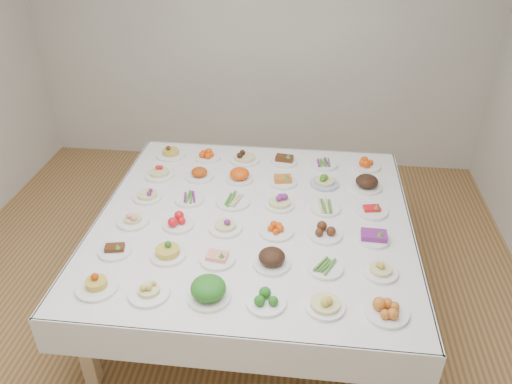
# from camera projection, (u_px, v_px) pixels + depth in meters

# --- Properties ---
(room_envelope) EXTENTS (5.02, 5.02, 2.81)m
(room_envelope) POSITION_uv_depth(u_px,v_px,m) (211.00, 84.00, 3.01)
(room_envelope) COLOR #A67445
(room_envelope) RESTS_ON ground
(display_table) EXTENTS (2.32, 2.32, 0.75)m
(display_table) POSITION_uv_depth(u_px,v_px,m) (254.00, 224.00, 3.74)
(display_table) COLOR white
(display_table) RESTS_ON ground
(dish_0) EXTENTS (0.26, 0.26, 0.14)m
(dish_0) POSITION_uv_depth(u_px,v_px,m) (96.00, 281.00, 3.02)
(dish_0) COLOR white
(dish_0) RESTS_ON display_table
(dish_1) EXTENTS (0.25, 0.25, 0.12)m
(dish_1) POSITION_uv_depth(u_px,v_px,m) (149.00, 288.00, 2.99)
(dish_1) COLOR white
(dish_1) RESTS_ON display_table
(dish_2) EXTENTS (0.28, 0.28, 0.17)m
(dish_2) POSITION_uv_depth(u_px,v_px,m) (208.00, 288.00, 2.94)
(dish_2) COLOR white
(dish_2) RESTS_ON display_table
(dish_3) EXTENTS (0.23, 0.23, 0.10)m
(dish_3) POSITION_uv_depth(u_px,v_px,m) (266.00, 299.00, 2.92)
(dish_3) COLOR white
(dish_3) RESTS_ON display_table
(dish_4) EXTENTS (0.24, 0.24, 0.14)m
(dish_4) POSITION_uv_depth(u_px,v_px,m) (326.00, 300.00, 2.88)
(dish_4) COLOR white
(dish_4) RESTS_ON display_table
(dish_5) EXTENTS (0.27, 0.27, 0.12)m
(dish_5) POSITION_uv_depth(u_px,v_px,m) (387.00, 307.00, 2.85)
(dish_5) COLOR white
(dish_5) RESTS_ON display_table
(dish_6) EXTENTS (0.22, 0.22, 0.09)m
(dish_6) POSITION_uv_depth(u_px,v_px,m) (115.00, 248.00, 3.34)
(dish_6) COLOR white
(dish_6) RESTS_ON display_table
(dish_7) EXTENTS (0.23, 0.23, 0.13)m
(dish_7) POSITION_uv_depth(u_px,v_px,m) (167.00, 249.00, 3.29)
(dish_7) COLOR white
(dish_7) RESTS_ON display_table
(dish_8) EXTENTS (0.23, 0.23, 0.10)m
(dish_8) POSITION_uv_depth(u_px,v_px,m) (217.00, 256.00, 3.26)
(dish_8) COLOR white
(dish_8) RESTS_ON display_table
(dish_9) EXTENTS (0.25, 0.25, 0.14)m
(dish_9) POSITION_uv_depth(u_px,v_px,m) (272.00, 257.00, 3.21)
(dish_9) COLOR white
(dish_9) RESTS_ON display_table
(dish_10) EXTENTS (0.23, 0.23, 0.05)m
(dish_10) POSITION_uv_depth(u_px,v_px,m) (325.00, 267.00, 3.20)
(dish_10) COLOR white
(dish_10) RESTS_ON display_table
(dish_11) EXTENTS (0.22, 0.22, 0.12)m
(dish_11) POSITION_uv_depth(u_px,v_px,m) (381.00, 267.00, 3.14)
(dish_11) COLOR white
(dish_11) RESTS_ON display_table
(dish_12) EXTENTS (0.23, 0.23, 0.12)m
(dish_12) POSITION_uv_depth(u_px,v_px,m) (133.00, 217.00, 3.62)
(dish_12) COLOR white
(dish_12) RESTS_ON display_table
(dish_13) EXTENTS (0.22, 0.22, 0.10)m
(dish_13) POSITION_uv_depth(u_px,v_px,m) (178.00, 221.00, 3.59)
(dish_13) COLOR white
(dish_13) RESTS_ON display_table
(dish_14) EXTENTS (0.26, 0.26, 0.14)m
(dish_14) POSITION_uv_depth(u_px,v_px,m) (225.00, 222.00, 3.54)
(dish_14) COLOR white
(dish_14) RESTS_ON display_table
(dish_15) EXTENTS (0.24, 0.24, 0.10)m
(dish_15) POSITION_uv_depth(u_px,v_px,m) (276.00, 228.00, 3.52)
(dish_15) COLOR white
(dish_15) RESTS_ON display_table
(dish_16) EXTENTS (0.24, 0.24, 0.10)m
(dish_16) POSITION_uv_depth(u_px,v_px,m) (325.00, 230.00, 3.49)
(dish_16) COLOR white
(dish_16) RESTS_ON display_table
(dish_17) EXTENTS (0.22, 0.22, 0.10)m
(dish_17) POSITION_uv_depth(u_px,v_px,m) (374.00, 235.00, 3.45)
(dish_17) COLOR white
(dish_17) RESTS_ON display_table
(dish_18) EXTENTS (0.22, 0.22, 0.12)m
(dish_18) POSITION_uv_depth(u_px,v_px,m) (147.00, 193.00, 3.90)
(dish_18) COLOR white
(dish_18) RESTS_ON display_table
(dish_19) EXTENTS (0.22, 0.22, 0.05)m
(dish_19) POSITION_uv_depth(u_px,v_px,m) (190.00, 198.00, 3.89)
(dish_19) COLOR white
(dish_19) RESTS_ON display_table
(dish_20) EXTENTS (0.26, 0.25, 0.06)m
(dish_20) POSITION_uv_depth(u_px,v_px,m) (233.00, 200.00, 3.85)
(dish_20) COLOR white
(dish_20) RESTS_ON display_table
(dish_21) EXTENTS (0.23, 0.23, 0.13)m
(dish_21) POSITION_uv_depth(u_px,v_px,m) (280.00, 199.00, 3.80)
(dish_21) COLOR white
(dish_21) RESTS_ON display_table
(dish_22) EXTENTS (0.22, 0.22, 0.06)m
(dish_22) POSITION_uv_depth(u_px,v_px,m) (325.00, 207.00, 3.78)
(dish_22) COLOR white
(dish_22) RESTS_ON display_table
(dish_23) EXTENTS (0.24, 0.24, 0.09)m
(dish_23) POSITION_uv_depth(u_px,v_px,m) (372.00, 209.00, 3.74)
(dish_23) COLOR white
(dish_23) RESTS_ON display_table
(dish_24) EXTENTS (0.25, 0.25, 0.14)m
(dish_24) POSITION_uv_depth(u_px,v_px,m) (159.00, 169.00, 4.19)
(dish_24) COLOR white
(dish_24) RESTS_ON display_table
(dish_25) EXTENTS (0.23, 0.23, 0.12)m
(dish_25) POSITION_uv_depth(u_px,v_px,m) (199.00, 172.00, 4.17)
(dish_25) COLOR white
(dish_25) RESTS_ON display_table
(dish_26) EXTENTS (0.22, 0.22, 0.12)m
(dish_26) POSITION_uv_depth(u_px,v_px,m) (240.00, 175.00, 4.13)
(dish_26) COLOR white
(dish_26) RESTS_ON display_table
(dish_27) EXTENTS (0.23, 0.23, 0.10)m
(dish_27) POSITION_uv_depth(u_px,v_px,m) (283.00, 179.00, 4.10)
(dish_27) COLOR white
(dish_27) RESTS_ON display_table
(dish_28) EXTENTS (0.23, 0.23, 0.14)m
(dish_28) POSITION_uv_depth(u_px,v_px,m) (325.00, 178.00, 4.06)
(dish_28) COLOR #4C66B2
(dish_28) RESTS_ON display_table
(dish_29) EXTENTS (0.24, 0.24, 0.15)m
(dish_29) POSITION_uv_depth(u_px,v_px,m) (367.00, 181.00, 4.02)
(dish_29) COLOR white
(dish_29) RESTS_ON display_table
(dish_30) EXTENTS (0.26, 0.26, 0.14)m
(dish_30) POSITION_uv_depth(u_px,v_px,m) (171.00, 150.00, 4.49)
(dish_30) COLOR white
(dish_30) RESTS_ON display_table
(dish_31) EXTENTS (0.22, 0.22, 0.09)m
(dish_31) POSITION_uv_depth(u_px,v_px,m) (208.00, 155.00, 4.46)
(dish_31) COLOR white
(dish_31) RESTS_ON display_table
(dish_32) EXTENTS (0.29, 0.29, 0.15)m
(dish_32) POSITION_uv_depth(u_px,v_px,m) (245.00, 154.00, 4.41)
(dish_32) COLOR white
(dish_32) RESTS_ON display_table
(dish_33) EXTENTS (0.23, 0.23, 0.10)m
(dish_33) POSITION_uv_depth(u_px,v_px,m) (284.00, 159.00, 4.40)
(dish_33) COLOR white
(dish_33) RESTS_ON display_table
(dish_34) EXTENTS (0.24, 0.24, 0.05)m
(dish_34) POSITION_uv_depth(u_px,v_px,m) (324.00, 164.00, 4.37)
(dish_34) COLOR white
(dish_34) RESTS_ON display_table
(dish_35) EXTENTS (0.25, 0.25, 0.10)m
(dish_35) POSITION_uv_depth(u_px,v_px,m) (366.00, 163.00, 4.32)
(dish_35) COLOR white
(dish_35) RESTS_ON display_table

